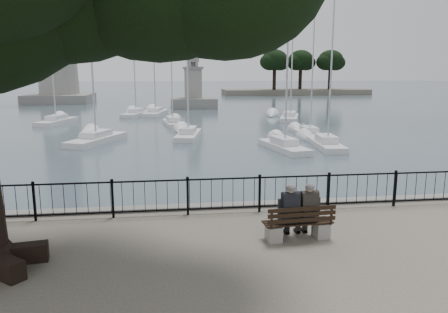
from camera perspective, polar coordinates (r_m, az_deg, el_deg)
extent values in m
cube|color=slate|center=(12.85, -0.29, -8.79)|extent=(200.00, 0.40, 1.20)
plane|color=#33434E|center=(112.11, -6.70, 8.58)|extent=(260.00, 260.00, 0.00)
cube|color=black|center=(11.94, 0.00, -2.92)|extent=(22.00, 0.04, 0.04)
cube|color=black|center=(12.17, 0.00, -6.71)|extent=(22.00, 0.04, 0.04)
cube|color=gray|center=(10.33, 6.50, -9.92)|extent=(0.35, 0.43, 0.37)
cube|color=gray|center=(10.74, 12.55, -9.29)|extent=(0.35, 0.43, 0.37)
cube|color=black|center=(10.44, 9.63, -8.46)|extent=(1.66, 0.57, 0.04)
cube|color=black|center=(10.14, 10.18, -7.46)|extent=(1.62, 0.16, 0.36)
cube|color=black|center=(10.34, 8.46, -7.99)|extent=(0.35, 0.30, 0.22)
cube|color=black|center=(10.14, 8.71, -6.34)|extent=(0.41, 0.25, 0.54)
sphere|color=tan|center=(10.07, 8.70, -4.22)|extent=(0.21, 0.21, 0.21)
ellipsoid|color=slate|center=(10.04, 8.75, -4.08)|extent=(0.22, 0.22, 0.18)
cube|color=black|center=(10.67, 7.92, -9.13)|extent=(0.32, 0.42, 0.41)
cube|color=black|center=(10.50, 10.83, -7.77)|extent=(0.35, 0.30, 0.22)
cube|color=black|center=(10.31, 11.11, -6.13)|extent=(0.41, 0.25, 0.54)
sphere|color=tan|center=(10.23, 11.11, -4.05)|extent=(0.21, 0.21, 0.21)
ellipsoid|color=slate|center=(10.21, 11.17, -3.91)|extent=(0.22, 0.22, 0.18)
cube|color=black|center=(10.83, 10.23, -8.90)|extent=(0.32, 0.42, 0.41)
cube|color=slate|center=(73.01, -20.62, 7.08)|extent=(9.52, 9.52, 1.40)
cone|color=gray|center=(73.27, -21.27, 16.33)|extent=(6.09, 6.09, 22.84)
cube|color=slate|center=(59.25, -4.03, 6.98)|extent=(5.98, 5.98, 1.40)
cube|color=gray|center=(59.12, -4.06, 9.39)|extent=(2.19, 2.59, 3.98)
cube|color=slate|center=(59.09, -4.09, 11.46)|extent=(2.59, 2.98, 0.30)
cube|color=gray|center=(59.40, -4.12, 12.28)|extent=(1.30, 2.19, 1.39)
cube|color=gray|center=(58.43, -4.07, 12.98)|extent=(1.49, 1.00, 1.59)
sphere|color=gray|center=(58.08, -4.06, 14.08)|extent=(1.69, 1.69, 1.69)
cube|color=silver|center=(31.27, -16.26, 1.90)|extent=(3.72, 5.88, 0.64)
cube|color=silver|center=(31.20, -16.31, 2.81)|extent=(1.99, 2.60, 0.48)
cylinder|color=#B8B8C0|center=(30.59, -16.90, 11.74)|extent=(0.13, 0.13, 10.10)
cube|color=silver|center=(32.32, -4.69, 2.60)|extent=(2.32, 5.33, 0.57)
cube|color=silver|center=(32.25, -4.70, 3.48)|extent=(1.40, 2.25, 0.43)
cylinder|color=#B8B8C0|center=(31.69, -4.83, 12.67)|extent=(0.11, 0.11, 10.69)
cube|color=silver|center=(27.51, 7.81, 1.03)|extent=(2.33, 5.26, 0.56)
cube|color=silver|center=(27.43, 7.84, 2.06)|extent=(1.40, 2.23, 0.42)
cylinder|color=#B8B8C0|center=(26.82, 8.24, 10.99)|extent=(0.11, 0.11, 8.92)
cube|color=silver|center=(33.30, 11.03, 2.69)|extent=(1.43, 4.68, 0.52)
cube|color=silver|center=(33.23, 11.06, 3.54)|extent=(1.00, 1.92, 0.39)
cylinder|color=#B8B8C0|center=(32.71, 11.47, 10.38)|extent=(0.10, 0.10, 8.34)
cube|color=silver|center=(43.65, -20.96, 4.12)|extent=(3.05, 5.83, 0.62)
cube|color=silver|center=(43.60, -21.01, 4.77)|extent=(1.73, 2.51, 0.47)
cylinder|color=#B8B8C0|center=(43.09, -21.59, 11.59)|extent=(0.12, 0.12, 10.77)
cube|color=silver|center=(40.05, -6.71, 4.22)|extent=(1.90, 4.86, 0.53)
cube|color=silver|center=(40.00, -6.73, 4.93)|extent=(1.20, 2.03, 0.39)
cylinder|color=#B8B8C0|center=(39.50, -6.88, 11.58)|extent=(0.11, 0.11, 9.66)
cube|color=silver|center=(44.65, 8.55, 4.88)|extent=(3.32, 5.90, 0.63)
cube|color=silver|center=(44.60, 8.57, 5.52)|extent=(1.84, 2.57, 0.47)
cylinder|color=#B8B8C0|center=(44.09, 8.88, 12.04)|extent=(0.13, 0.13, 10.54)
cube|color=silver|center=(49.43, -8.92, 5.46)|extent=(2.87, 6.22, 0.67)
cube|color=silver|center=(49.39, -8.94, 6.04)|extent=(1.70, 2.65, 0.50)
cylinder|color=#B8B8C0|center=(48.90, -9.16, 12.99)|extent=(0.13, 0.13, 12.34)
cube|color=silver|center=(48.97, -11.38, 5.33)|extent=(3.18, 5.72, 0.61)
cube|color=silver|center=(48.93, -11.40, 5.91)|extent=(1.77, 2.49, 0.46)
cylinder|color=#B8B8C0|center=(48.43, -11.65, 11.47)|extent=(0.12, 0.12, 9.88)
cube|color=silver|center=(28.90, 13.18, 1.33)|extent=(1.86, 5.19, 0.56)
cube|color=silver|center=(28.82, 13.23, 2.31)|extent=(1.22, 2.16, 0.42)
cylinder|color=#B8B8C0|center=(28.25, 13.91, 12.75)|extent=(0.11, 0.11, 10.86)
cube|color=#585245|center=(92.95, 9.27, 8.31)|extent=(30.00, 8.00, 1.20)
cylinder|color=black|center=(89.62, 6.58, 9.88)|extent=(0.70, 0.70, 4.00)
ellipsoid|color=black|center=(89.63, 6.64, 12.43)|extent=(5.20, 5.20, 4.16)
cylinder|color=black|center=(93.16, 9.92, 9.83)|extent=(0.70, 0.70, 4.00)
ellipsoid|color=black|center=(93.16, 10.00, 12.29)|extent=(5.20, 5.20, 4.16)
cylinder|color=black|center=(94.17, 13.64, 9.70)|extent=(0.70, 0.70, 4.00)
ellipsoid|color=black|center=(94.17, 13.75, 12.13)|extent=(5.20, 5.20, 4.16)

